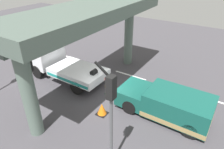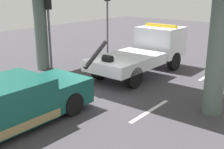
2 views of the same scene
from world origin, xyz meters
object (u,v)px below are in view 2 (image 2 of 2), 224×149
object	(u,v)px
tow_truck_white	(147,50)
traffic_cone_orange	(49,82)
traffic_light_far	(48,14)
towed_van_green	(10,104)
traffic_light_mid	(108,6)

from	to	relation	value
tow_truck_white	traffic_cone_orange	distance (m)	5.63
traffic_light_far	traffic_cone_orange	bearing A→B (deg)	-131.86
towed_van_green	traffic_cone_orange	world-z (taller)	towed_van_green
tow_truck_white	traffic_light_far	world-z (taller)	traffic_light_far
tow_truck_white	traffic_light_mid	xyz separation A→B (m)	(2.02, 4.41, 2.06)
tow_truck_white	towed_van_green	bearing A→B (deg)	179.94
traffic_light_mid	traffic_cone_orange	size ratio (longest dim) A/B	6.29
tow_truck_white	traffic_light_mid	distance (m)	5.27
tow_truck_white	traffic_cone_orange	size ratio (longest dim) A/B	10.19
traffic_light_far	traffic_light_mid	world-z (taller)	traffic_light_mid
towed_van_green	traffic_light_mid	distance (m)	11.57
towed_van_green	traffic_light_mid	world-z (taller)	traffic_light_mid
tow_truck_white	traffic_light_far	size ratio (longest dim) A/B	1.73
traffic_cone_orange	traffic_light_mid	bearing A→B (deg)	19.15
tow_truck_white	traffic_cone_orange	world-z (taller)	tow_truck_white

